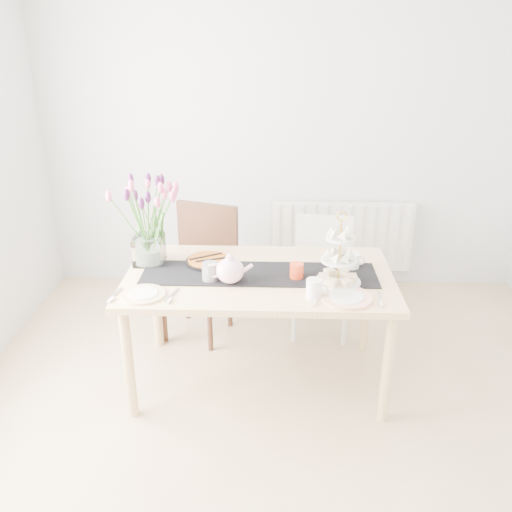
{
  "coord_description": "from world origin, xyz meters",
  "views": [
    {
      "loc": [
        -0.09,
        -2.17,
        2.13
      ],
      "look_at": [
        -0.19,
        0.71,
        0.89
      ],
      "focal_mm": 38.0,
      "sensor_mm": 36.0,
      "label": 1
    }
  ],
  "objects_px": {
    "mug_orange": "(297,271)",
    "plate_left": "(143,294)",
    "cake_stand": "(339,266)",
    "tart_tin": "(209,261)",
    "chair_brown": "(201,260)",
    "radiator": "(341,236)",
    "plate_right": "(346,297)",
    "dining_table": "(259,286)",
    "chair_white": "(322,266)",
    "cream_jug": "(352,261)",
    "teapot": "(230,271)",
    "mug_white": "(314,288)",
    "tulip_vase": "(145,208)",
    "mug_grey": "(210,272)"
  },
  "relations": [
    {
      "from": "plate_left",
      "to": "chair_white",
      "type": "bearing_deg",
      "value": 42.81
    },
    {
      "from": "radiator",
      "to": "chair_brown",
      "type": "bearing_deg",
      "value": -144.51
    },
    {
      "from": "tulip_vase",
      "to": "cream_jug",
      "type": "bearing_deg",
      "value": -1.75
    },
    {
      "from": "chair_white",
      "to": "cake_stand",
      "type": "height_order",
      "value": "cake_stand"
    },
    {
      "from": "tulip_vase",
      "to": "tart_tin",
      "type": "height_order",
      "value": "tulip_vase"
    },
    {
      "from": "teapot",
      "to": "plate_right",
      "type": "distance_m",
      "value": 0.67
    },
    {
      "from": "cake_stand",
      "to": "tart_tin",
      "type": "relative_size",
      "value": 1.36
    },
    {
      "from": "chair_brown",
      "to": "mug_white",
      "type": "bearing_deg",
      "value": -32.86
    },
    {
      "from": "plate_right",
      "to": "chair_white",
      "type": "bearing_deg",
      "value": 92.15
    },
    {
      "from": "plate_right",
      "to": "dining_table",
      "type": "bearing_deg",
      "value": 148.63
    },
    {
      "from": "cake_stand",
      "to": "tart_tin",
      "type": "distance_m",
      "value": 0.82
    },
    {
      "from": "cream_jug",
      "to": "plate_right",
      "type": "bearing_deg",
      "value": -100.73
    },
    {
      "from": "mug_grey",
      "to": "plate_left",
      "type": "xyz_separation_m",
      "value": [
        -0.35,
        -0.2,
        -0.05
      ]
    },
    {
      "from": "dining_table",
      "to": "mug_white",
      "type": "relative_size",
      "value": 15.34
    },
    {
      "from": "dining_table",
      "to": "mug_grey",
      "type": "height_order",
      "value": "mug_grey"
    },
    {
      "from": "cake_stand",
      "to": "plate_right",
      "type": "distance_m",
      "value": 0.21
    },
    {
      "from": "mug_white",
      "to": "mug_orange",
      "type": "bearing_deg",
      "value": 120.44
    },
    {
      "from": "dining_table",
      "to": "teapot",
      "type": "relative_size",
      "value": 6.14
    },
    {
      "from": "chair_white",
      "to": "mug_white",
      "type": "height_order",
      "value": "mug_white"
    },
    {
      "from": "tulip_vase",
      "to": "mug_white",
      "type": "bearing_deg",
      "value": -23.23
    },
    {
      "from": "mug_white",
      "to": "plate_right",
      "type": "bearing_deg",
      "value": 5.19
    },
    {
      "from": "teapot",
      "to": "plate_left",
      "type": "xyz_separation_m",
      "value": [
        -0.47,
        -0.17,
        -0.08
      ]
    },
    {
      "from": "mug_orange",
      "to": "plate_left",
      "type": "distance_m",
      "value": 0.89
    },
    {
      "from": "tart_tin",
      "to": "chair_white",
      "type": "bearing_deg",
      "value": 36.02
    },
    {
      "from": "mug_grey",
      "to": "chair_white",
      "type": "bearing_deg",
      "value": 30.17
    },
    {
      "from": "tulip_vase",
      "to": "mug_grey",
      "type": "height_order",
      "value": "tulip_vase"
    },
    {
      "from": "mug_orange",
      "to": "dining_table",
      "type": "bearing_deg",
      "value": 109.59
    },
    {
      "from": "chair_brown",
      "to": "tulip_vase",
      "type": "relative_size",
      "value": 1.45
    },
    {
      "from": "teapot",
      "to": "dining_table",
      "type": "bearing_deg",
      "value": 36.04
    },
    {
      "from": "chair_white",
      "to": "radiator",
      "type": "bearing_deg",
      "value": 78.43
    },
    {
      "from": "radiator",
      "to": "chair_white",
      "type": "bearing_deg",
      "value": -107.24
    },
    {
      "from": "chair_brown",
      "to": "plate_left",
      "type": "bearing_deg",
      "value": -83.72
    },
    {
      "from": "mug_white",
      "to": "plate_right",
      "type": "xyz_separation_m",
      "value": [
        0.18,
        -0.01,
        -0.04
      ]
    },
    {
      "from": "chair_brown",
      "to": "tulip_vase",
      "type": "xyz_separation_m",
      "value": [
        -0.25,
        -0.49,
        0.55
      ]
    },
    {
      "from": "chair_brown",
      "to": "mug_white",
      "type": "xyz_separation_m",
      "value": [
        0.74,
        -0.92,
        0.25
      ]
    },
    {
      "from": "dining_table",
      "to": "chair_brown",
      "type": "height_order",
      "value": "chair_brown"
    },
    {
      "from": "radiator",
      "to": "mug_grey",
      "type": "xyz_separation_m",
      "value": [
        -0.95,
        -1.52,
        0.36
      ]
    },
    {
      "from": "teapot",
      "to": "cream_jug",
      "type": "distance_m",
      "value": 0.76
    },
    {
      "from": "radiator",
      "to": "tulip_vase",
      "type": "xyz_separation_m",
      "value": [
        -1.36,
        -1.28,
        0.66
      ]
    },
    {
      "from": "tart_tin",
      "to": "mug_white",
      "type": "distance_m",
      "value": 0.76
    },
    {
      "from": "cake_stand",
      "to": "mug_white",
      "type": "height_order",
      "value": "cake_stand"
    },
    {
      "from": "chair_white",
      "to": "cream_jug",
      "type": "relative_size",
      "value": 8.78
    },
    {
      "from": "chair_brown",
      "to": "mug_orange",
      "type": "distance_m",
      "value": 0.98
    },
    {
      "from": "mug_orange",
      "to": "plate_right",
      "type": "distance_m",
      "value": 0.36
    },
    {
      "from": "chair_brown",
      "to": "mug_grey",
      "type": "bearing_deg",
      "value": -59.92
    },
    {
      "from": "chair_white",
      "to": "mug_grey",
      "type": "distance_m",
      "value": 1.13
    },
    {
      "from": "tulip_vase",
      "to": "cream_jug",
      "type": "relative_size",
      "value": 6.8
    },
    {
      "from": "chair_white",
      "to": "cake_stand",
      "type": "xyz_separation_m",
      "value": [
        0.01,
        -0.82,
        0.37
      ]
    },
    {
      "from": "radiator",
      "to": "tart_tin",
      "type": "bearing_deg",
      "value": -127.73
    },
    {
      "from": "plate_left",
      "to": "plate_right",
      "type": "relative_size",
      "value": 0.86
    }
  ]
}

